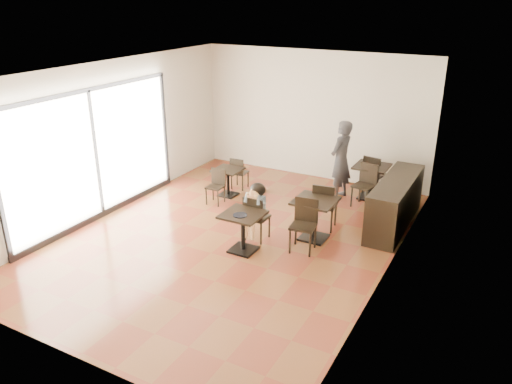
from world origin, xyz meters
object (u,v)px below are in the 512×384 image
Objects in this scene: child at (257,212)px; cafe_table_left at (228,182)px; chair_mid_a at (325,205)px; chair_back_a at (374,175)px; cafe_table_back at (371,182)px; child_chair at (257,217)px; chair_left_a at (240,173)px; chair_left_b at (215,187)px; cafe_table_mid at (314,219)px; chair_back_b at (364,186)px; adult_patron at (341,160)px; child_table at (243,232)px; chair_mid_b at (303,226)px.

cafe_table_left is at bearing 135.32° from child.
chair_mid_a is 1.02× the size of chair_back_a.
child_chair is at bearing -113.22° from cafe_table_back.
chair_mid_a reaches higher than chair_back_a.
chair_left_b is at bearing 86.90° from chair_left_a.
cafe_table_mid is 0.85× the size of chair_back_a.
cafe_table_left is 3.12m from chair_back_b.
child is 2.36m from cafe_table_left.
adult_patron is at bearing 97.40° from cafe_table_mid.
child is 1.11m from cafe_table_mid.
child_chair is 1.10m from cafe_table_mid.
adult_patron is 1.90× the size of chair_back_b.
child_chair is 0.12m from child.
chair_mid_a reaches higher than cafe_table_mid.
chair_left_b is at bearing -43.38° from adult_patron.
cafe_table_mid is (0.96, 0.53, -0.16)m from child.
chair_left_b is (-2.63, 0.56, -0.02)m from cafe_table_mid.
chair_back_b reaches higher than cafe_table_left.
cafe_table_back is at bearing 100.88° from chair_back_b.
chair_left_a is at bearing 86.90° from chair_left_b.
cafe_table_back is (1.32, 3.63, 0.02)m from child_table.
cafe_table_mid is 0.56m from chair_mid_a.
chair_back_a is (1.32, 3.36, -0.09)m from child.
cafe_table_mid is 0.83× the size of chair_mid_a.
chair_back_a is (0.36, 2.28, -0.01)m from chair_mid_a.
chair_left_a is at bearing 90.00° from cafe_table_left.
cafe_table_mid is at bearing 144.56° from chair_left_a.
cafe_table_mid is 0.56m from chair_mid_b.
adult_patron is 2.24× the size of cafe_table_mid.
child_chair is (0.00, 0.55, 0.08)m from child_table.
child is 2.00m from chair_left_b.
chair_mid_b is at bearing 136.79° from chair_left_a.
chair_mid_a is 2.86m from chair_left_a.
chair_left_a is (-2.63, 2.21, -0.10)m from chair_mid_b.
chair_mid_a reaches higher than child_table.
chair_back_a reaches higher than chair_left_b.
chair_mid_a reaches higher than cafe_table_left.
chair_mid_a reaches higher than chair_left_b.
chair_mid_b reaches higher than cafe_table_back.
chair_back_a is at bearing -111.44° from child_chair.
child is at bearing 171.14° from chair_mid_b.
child_chair is 0.50× the size of adult_patron.
child reaches higher than chair_left_a.
child_table is 1.45m from cafe_table_mid.
chair_mid_a reaches higher than chair_back_b.
child_chair is 0.93× the size of chair_mid_b.
cafe_table_mid reaches higher than cafe_table_back.
chair_left_a is (-1.67, 2.75, 0.01)m from child_table.
chair_mid_b is (0.29, -2.80, -0.42)m from adult_patron.
child is at bearing -44.68° from cafe_table_left.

